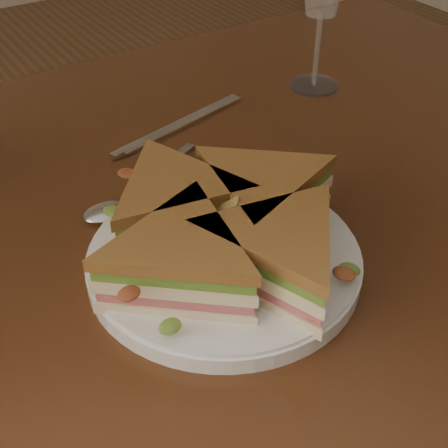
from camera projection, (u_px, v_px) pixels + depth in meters
name	position (u px, v px, depth m)	size (l,w,h in m)	color
table	(213.00, 260.00, 0.74)	(1.20, 0.80, 0.75)	black
plate	(224.00, 260.00, 0.57)	(0.25, 0.25, 0.02)	white
sandwich_wedges	(224.00, 228.00, 0.55)	(0.31, 0.31, 0.06)	#FDE9BB
crisps_mound	(224.00, 232.00, 0.55)	(0.09, 0.09, 0.05)	#C36C19
spoon	(120.00, 202.00, 0.65)	(0.17, 0.09, 0.01)	silver
knife	(175.00, 128.00, 0.78)	(0.21, 0.06, 0.00)	silver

